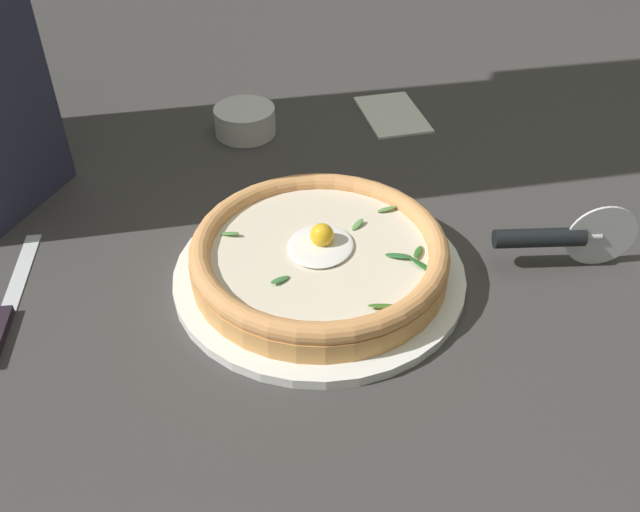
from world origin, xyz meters
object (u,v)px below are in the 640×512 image
Objects in this scene: pizza at (320,254)px; side_bowl at (245,121)px; table_knife at (5,315)px; pizza_cutter at (558,237)px; folded_napkin at (392,113)px.

side_bowl is (-0.28, -0.22, -0.01)m from pizza.
table_knife is at bearing -8.90° from side_bowl.
side_bowl is at bearing -109.20° from pizza_cutter.
folded_napkin is (-0.30, -0.27, -0.04)m from pizza_cutter.
pizza_cutter is 0.76× the size of table_knife.
pizza is at bearing 3.85° from folded_napkin.
pizza_cutter is 0.41m from folded_napkin.
pizza_cutter reaches higher than pizza.
folded_napkin is at bearing -176.15° from pizza.
pizza_cutter is at bearing 70.80° from side_bowl.
side_bowl is 0.50m from pizza_cutter.
pizza_cutter is at bearing 114.99° from pizza.
folded_napkin is at bearing 155.55° from table_knife.
side_bowl is 0.66× the size of folded_napkin.
table_knife reaches higher than folded_napkin.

